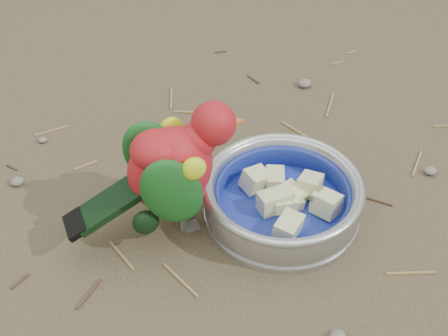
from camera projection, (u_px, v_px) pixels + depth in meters
name	position (u px, v px, depth m)	size (l,w,h in m)	color
ground	(227.00, 217.00, 0.88)	(60.00, 60.00, 0.00)	#4D412E
food_bowl	(281.00, 210.00, 0.88)	(0.22, 0.22, 0.02)	#B2B2BA
bowl_wall	(283.00, 195.00, 0.86)	(0.22, 0.22, 0.04)	#B2B2BA
fruit_wedges	(282.00, 199.00, 0.86)	(0.13, 0.13, 0.03)	beige
lory_parrot	(174.00, 176.00, 0.81)	(0.11, 0.22, 0.18)	#AA161D
ground_debris	(194.00, 184.00, 0.92)	(0.90, 0.80, 0.01)	olive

